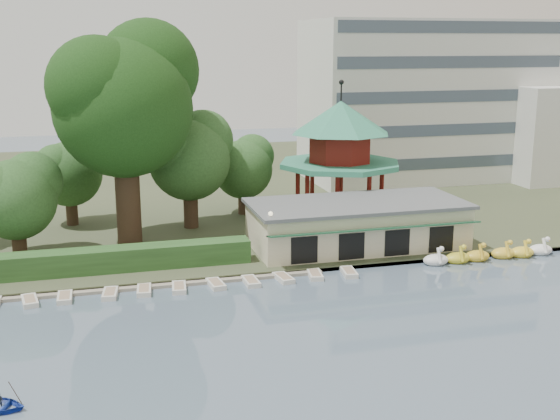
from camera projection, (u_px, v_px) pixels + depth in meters
name	position (u px, v px, depth m)	size (l,w,h in m)	color
ground_plane	(332.00, 376.00, 38.08)	(220.00, 220.00, 0.00)	slate
shore	(192.00, 187.00, 86.82)	(220.00, 70.00, 0.40)	#424930
embankment	(257.00, 274.00, 54.28)	(220.00, 0.60, 0.30)	gray
dock	(98.00, 289.00, 51.12)	(34.00, 1.60, 0.24)	gray
boathouse	(357.00, 224.00, 60.71)	(18.60, 9.39, 3.90)	beige
pavilion	(340.00, 148.00, 69.43)	(12.40, 12.40, 13.50)	beige
office_building	(446.00, 106.00, 90.15)	(38.00, 18.00, 20.00)	silver
hedge	(55.00, 264.00, 53.17)	(30.00, 2.00, 1.80)	#2E5625
lamp_post	(271.00, 228.00, 55.51)	(0.36, 0.36, 4.28)	black
big_tree	(125.00, 96.00, 59.19)	(13.00, 12.11, 19.34)	#3A281C
small_trees	(94.00, 172.00, 63.10)	(39.49, 16.55, 11.08)	#3A281C
swan_boats	(535.00, 251.00, 59.63)	(20.97, 2.13, 1.92)	white
moored_rowboats	(126.00, 292.00, 50.34)	(35.43, 2.64, 0.36)	silver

